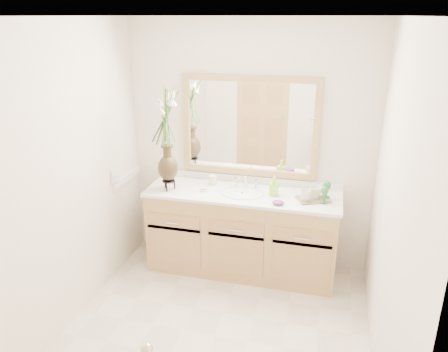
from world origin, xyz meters
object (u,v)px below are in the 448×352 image
(tray, at_px, (313,199))
(tumbler, at_px, (213,180))
(soap_bottle, at_px, (274,187))
(flower_vase, at_px, (166,127))

(tray, bearing_deg, tumbler, 147.12)
(soap_bottle, relative_size, tray, 0.57)
(tumbler, xyz_separation_m, soap_bottle, (0.62, -0.11, 0.03))
(flower_vase, bearing_deg, soap_bottle, 6.72)
(flower_vase, bearing_deg, tray, 3.47)
(soap_bottle, bearing_deg, flower_vase, -176.62)
(flower_vase, xyz_separation_m, tray, (1.36, 0.08, -0.61))
(tray, bearing_deg, soap_bottle, 149.94)
(tumbler, height_order, tray, tumbler)
(soap_bottle, bearing_deg, tumbler, 166.70)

